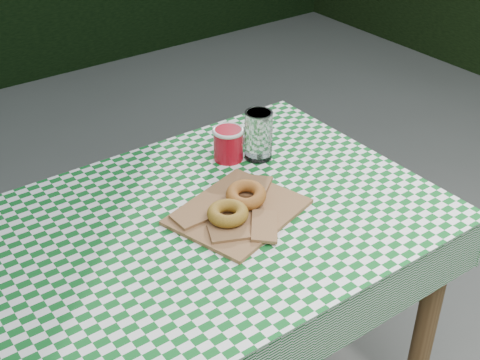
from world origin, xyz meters
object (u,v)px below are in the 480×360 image
Objects in this scene: table at (201,336)px; drinking_glass at (258,135)px; coffee_mug at (228,144)px; paper_bag at (238,211)px.

drinking_glass is at bearing 27.33° from table.
drinking_glass is at bearing -42.39° from coffee_mug.
drinking_glass is (0.07, -0.04, 0.02)m from coffee_mug.
coffee_mug reaches higher than paper_bag.
coffee_mug is 0.09m from drinking_glass.
table is 8.43× the size of drinking_glass.
coffee_mug is at bearing 59.94° from paper_bag.
table is at bearing -151.56° from coffee_mug.
table is 0.40m from paper_bag.
drinking_glass is (0.21, 0.19, 0.06)m from paper_bag.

